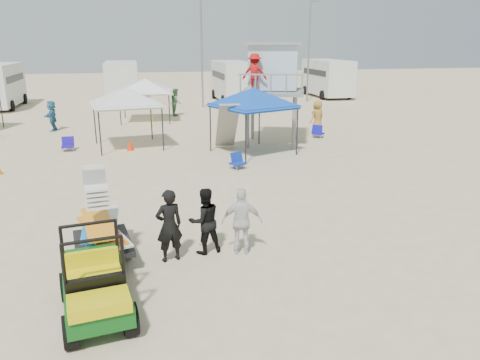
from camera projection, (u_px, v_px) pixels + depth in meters
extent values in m
plane|color=beige|center=(248.00, 279.00, 10.00)|extent=(140.00, 140.00, 0.00)
cube|color=#0C4D13|center=(96.00, 292.00, 8.52)|extent=(1.42, 2.34, 0.39)
cube|color=#D5C20B|center=(95.00, 280.00, 8.46)|extent=(1.09, 0.76, 0.21)
cylinder|color=black|center=(63.00, 330.00, 7.74)|extent=(0.33, 0.59, 0.56)
cube|color=black|center=(103.00, 243.00, 10.69)|extent=(1.48, 1.96, 0.11)
cylinder|color=black|center=(80.00, 254.00, 10.64)|extent=(0.26, 0.49, 0.47)
imported|color=black|center=(169.00, 226.00, 10.60)|extent=(0.71, 0.56, 1.72)
imported|color=black|center=(205.00, 221.00, 11.03)|extent=(0.90, 0.77, 1.61)
imported|color=silver|center=(242.00, 221.00, 10.98)|extent=(1.01, 0.59, 1.62)
cylinder|color=gray|center=(256.00, 123.00, 21.53)|extent=(0.18, 0.18, 2.46)
cube|color=gray|center=(273.00, 92.00, 22.40)|extent=(3.79, 3.79, 0.16)
cube|color=#A4C6D4|center=(271.00, 67.00, 22.35)|extent=(2.80, 2.63, 2.07)
imported|color=#B20F0F|center=(263.00, 73.00, 21.04)|extent=(1.12, 0.64, 1.73)
cylinder|color=black|center=(229.00, 136.00, 19.31)|extent=(0.06, 0.06, 2.18)
pyramid|color=#1047B7|center=(253.00, 88.00, 20.38)|extent=(3.82, 3.82, 0.80)
cube|color=#1047B7|center=(253.00, 106.00, 20.61)|extent=(3.82, 3.82, 0.18)
cylinder|color=black|center=(95.00, 132.00, 20.53)|extent=(0.06, 0.06, 2.09)
pyramid|color=silver|center=(125.00, 87.00, 21.61)|extent=(3.32, 3.32, 0.80)
cube|color=silver|center=(126.00, 104.00, 21.84)|extent=(3.32, 3.32, 0.18)
cylinder|color=black|center=(122.00, 110.00, 27.84)|extent=(0.06, 0.06, 1.88)
pyramid|color=white|center=(144.00, 79.00, 29.03)|extent=(3.29, 3.29, 0.80)
cube|color=white|center=(145.00, 92.00, 29.26)|extent=(3.29, 3.29, 0.18)
imported|color=yellow|center=(152.00, 113.00, 27.39)|extent=(2.21, 2.23, 1.64)
cone|color=#F42B07|center=(130.00, 145.00, 21.68)|extent=(0.34, 0.34, 0.50)
cube|color=#1E0E9C|center=(68.00, 146.00, 21.51)|extent=(0.57, 0.53, 0.06)
cube|color=#1E0E9C|center=(68.00, 141.00, 21.68)|extent=(0.55, 0.20, 0.44)
cylinder|color=#B2B2B7|center=(62.00, 150.00, 21.31)|extent=(0.03, 0.03, 0.20)
cube|color=#0E2D9E|center=(238.00, 163.00, 18.52)|extent=(0.71, 0.69, 0.06)
cube|color=#0E2D9E|center=(236.00, 157.00, 18.69)|extent=(0.56, 0.40, 0.44)
cylinder|color=#B2B2B7|center=(233.00, 168.00, 18.32)|extent=(0.03, 0.03, 0.20)
cube|color=#1210B2|center=(318.00, 133.00, 24.51)|extent=(0.74, 0.73, 0.06)
cube|color=#1210B2|center=(317.00, 129.00, 24.68)|extent=(0.51, 0.49, 0.44)
cylinder|color=#B2B2B7|center=(315.00, 137.00, 24.31)|extent=(0.03, 0.03, 0.20)
cube|color=silver|center=(122.00, 81.00, 38.31)|extent=(2.50, 6.50, 3.00)
cube|color=black|center=(122.00, 75.00, 38.18)|extent=(2.54, 5.20, 0.50)
cylinder|color=black|center=(106.00, 101.00, 36.49)|extent=(0.25, 0.80, 0.80)
cube|color=silver|center=(233.00, 80.00, 38.81)|extent=(2.50, 7.00, 3.00)
cube|color=black|center=(233.00, 75.00, 38.68)|extent=(2.54, 5.60, 0.50)
cylinder|color=black|center=(223.00, 100.00, 36.84)|extent=(0.25, 0.80, 0.80)
cube|color=silver|center=(327.00, 77.00, 42.11)|extent=(2.50, 6.60, 3.00)
cube|color=black|center=(327.00, 72.00, 41.98)|extent=(2.54, 5.28, 0.50)
cylinder|color=black|center=(322.00, 95.00, 40.26)|extent=(0.25, 0.80, 0.80)
cylinder|color=slate|center=(202.00, 53.00, 34.73)|extent=(0.14, 0.14, 8.00)
cylinder|color=slate|center=(309.00, 52.00, 38.03)|extent=(0.14, 0.14, 8.00)
imported|color=#A0CF4D|center=(260.00, 91.00, 38.43)|extent=(0.61, 0.77, 1.86)
imported|color=teal|center=(52.00, 116.00, 26.23)|extent=(0.64, 1.61, 1.70)
imported|color=#46754A|center=(176.00, 102.00, 31.59)|extent=(0.83, 0.99, 1.82)
imported|color=#AA7930|center=(317.00, 117.00, 25.70)|extent=(1.02, 0.88, 1.78)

